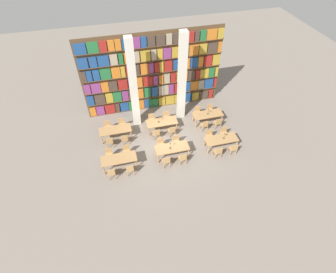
{
  "coord_description": "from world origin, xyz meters",
  "views": [
    {
      "loc": [
        -2.78,
        -11.09,
        11.9
      ],
      "look_at": [
        0.0,
        -0.12,
        0.67
      ],
      "focal_mm": 28.0,
      "sensor_mm": 36.0,
      "label": 1
    }
  ],
  "objects_px": {
    "reading_table_0": "(119,159)",
    "chair_2": "(130,169)",
    "chair_16": "(156,133)",
    "chair_14": "(125,139)",
    "chair_11": "(224,133)",
    "chair_20": "(204,125)",
    "chair_19": "(167,117)",
    "reading_table_1": "(172,148)",
    "reading_table_2": "(221,140)",
    "desk_lamp_0": "(170,144)",
    "chair_18": "(172,131)",
    "reading_table_5": "(208,115)",
    "chair_10": "(233,149)",
    "chair_12": "(110,141)",
    "desk_lamp_1": "(224,135)",
    "chair_0": "(111,173)",
    "chair_3": "(127,151)",
    "chair_6": "(183,158)",
    "chair_13": "(108,127)",
    "chair_9": "(210,136)",
    "chair_23": "(210,110)",
    "chair_1": "(109,154)",
    "chair_8": "(218,152)",
    "reading_table_4": "(162,123)",
    "chair_17": "(152,119)",
    "chair_5": "(161,144)",
    "chair_15": "(122,124)",
    "pillar_center": "(182,78)",
    "chair_21": "(198,112)",
    "desk_lamp_2": "(159,118)",
    "reading_table_3": "(115,130)",
    "pillar_left": "(133,85)",
    "desk_lamp_3": "(208,111)",
    "chair_7": "(176,141)"
  },
  "relations": [
    {
      "from": "chair_8",
      "to": "chair_14",
      "type": "height_order",
      "value": "same"
    },
    {
      "from": "chair_12",
      "to": "reading_table_3",
      "type": "bearing_deg",
      "value": 56.89
    },
    {
      "from": "chair_9",
      "to": "chair_15",
      "type": "distance_m",
      "value": 5.7
    },
    {
      "from": "chair_14",
      "to": "desk_lamp_1",
      "type": "bearing_deg",
      "value": -16.42
    },
    {
      "from": "chair_1",
      "to": "chair_13",
      "type": "xyz_separation_m",
      "value": [
        0.12,
        2.42,
        0.0
      ]
    },
    {
      "from": "pillar_left",
      "to": "desk_lamp_3",
      "type": "relative_size",
      "value": 13.82
    },
    {
      "from": "reading_table_2",
      "to": "chair_2",
      "type": "bearing_deg",
      "value": -172.71
    },
    {
      "from": "pillar_center",
      "to": "chair_20",
      "type": "xyz_separation_m",
      "value": [
        1.08,
        -1.85,
        -2.53
      ]
    },
    {
      "from": "chair_11",
      "to": "reading_table_5",
      "type": "relative_size",
      "value": 0.44
    },
    {
      "from": "chair_19",
      "to": "chair_15",
      "type": "bearing_deg",
      "value": -0.12
    },
    {
      "from": "reading_table_0",
      "to": "desk_lamp_1",
      "type": "xyz_separation_m",
      "value": [
        6.3,
        0.03,
        0.39
      ]
    },
    {
      "from": "reading_table_0",
      "to": "chair_19",
      "type": "bearing_deg",
      "value": 41.37
    },
    {
      "from": "reading_table_4",
      "to": "reading_table_3",
      "type": "bearing_deg",
      "value": 179.88
    },
    {
      "from": "desk_lamp_2",
      "to": "reading_table_5",
      "type": "xyz_separation_m",
      "value": [
        3.33,
        -0.01,
        -0.42
      ]
    },
    {
      "from": "chair_7",
      "to": "chair_5",
      "type": "bearing_deg",
      "value": 0.0
    },
    {
      "from": "chair_15",
      "to": "chair_21",
      "type": "relative_size",
      "value": 1.0
    },
    {
      "from": "desk_lamp_0",
      "to": "chair_9",
      "type": "relative_size",
      "value": 0.56
    },
    {
      "from": "chair_3",
      "to": "chair_20",
      "type": "height_order",
      "value": "same"
    },
    {
      "from": "chair_16",
      "to": "chair_14",
      "type": "bearing_deg",
      "value": 179.83
    },
    {
      "from": "reading_table_2",
      "to": "desk_lamp_0",
      "type": "bearing_deg",
      "value": -179.97
    },
    {
      "from": "chair_10",
      "to": "chair_12",
      "type": "height_order",
      "value": "same"
    },
    {
      "from": "chair_1",
      "to": "reading_table_1",
      "type": "height_order",
      "value": "chair_1"
    },
    {
      "from": "chair_8",
      "to": "reading_table_4",
      "type": "bearing_deg",
      "value": 130.86
    },
    {
      "from": "desk_lamp_0",
      "to": "chair_18",
      "type": "bearing_deg",
      "value": 72.04
    },
    {
      "from": "reading_table_4",
      "to": "chair_19",
      "type": "xyz_separation_m",
      "value": [
        0.5,
        0.69,
        -0.19
      ]
    },
    {
      "from": "reading_table_1",
      "to": "reading_table_2",
      "type": "xyz_separation_m",
      "value": [
        3.05,
        -0.04,
        0.0
      ]
    },
    {
      "from": "chair_6",
      "to": "chair_23",
      "type": "relative_size",
      "value": 1.0
    },
    {
      "from": "chair_3",
      "to": "chair_6",
      "type": "relative_size",
      "value": 1.0
    },
    {
      "from": "chair_3",
      "to": "chair_17",
      "type": "relative_size",
      "value": 1.0
    },
    {
      "from": "chair_5",
      "to": "reading_table_2",
      "type": "relative_size",
      "value": 0.44
    },
    {
      "from": "chair_10",
      "to": "chair_9",
      "type": "bearing_deg",
      "value": 125.12
    },
    {
      "from": "chair_11",
      "to": "chair_19",
      "type": "bearing_deg",
      "value": -37.25
    },
    {
      "from": "desk_lamp_0",
      "to": "reading_table_2",
      "type": "bearing_deg",
      "value": 0.03
    },
    {
      "from": "reading_table_0",
      "to": "chair_0",
      "type": "height_order",
      "value": "chair_0"
    },
    {
      "from": "reading_table_2",
      "to": "chair_12",
      "type": "bearing_deg",
      "value": 165.42
    },
    {
      "from": "chair_14",
      "to": "reading_table_4",
      "type": "height_order",
      "value": "chair_14"
    },
    {
      "from": "chair_11",
      "to": "reading_table_5",
      "type": "xyz_separation_m",
      "value": [
        -0.49,
        1.7,
        0.19
      ]
    },
    {
      "from": "reading_table_5",
      "to": "chair_14",
      "type": "bearing_deg",
      "value": -173.06
    },
    {
      "from": "chair_11",
      "to": "chair_13",
      "type": "height_order",
      "value": "same"
    },
    {
      "from": "desk_lamp_1",
      "to": "desk_lamp_0",
      "type": "bearing_deg",
      "value": -179.99
    },
    {
      "from": "reading_table_1",
      "to": "reading_table_2",
      "type": "bearing_deg",
      "value": -0.7
    },
    {
      "from": "chair_2",
      "to": "reading_table_2",
      "type": "height_order",
      "value": "chair_2"
    },
    {
      "from": "chair_19",
      "to": "pillar_left",
      "type": "bearing_deg",
      "value": -13.68
    },
    {
      "from": "reading_table_0",
      "to": "chair_2",
      "type": "distance_m",
      "value": 0.87
    },
    {
      "from": "chair_12",
      "to": "chair_23",
      "type": "xyz_separation_m",
      "value": [
        7.04,
        1.38,
        0.0
      ]
    },
    {
      "from": "chair_16",
      "to": "chair_20",
      "type": "height_order",
      "value": "same"
    },
    {
      "from": "reading_table_5",
      "to": "chair_23",
      "type": "distance_m",
      "value": 0.85
    },
    {
      "from": "chair_2",
      "to": "chair_16",
      "type": "xyz_separation_m",
      "value": [
        2.01,
        2.42,
        0.0
      ]
    },
    {
      "from": "chair_0",
      "to": "chair_15",
      "type": "distance_m",
      "value": 3.94
    },
    {
      "from": "chair_11",
      "to": "chair_20",
      "type": "relative_size",
      "value": 1.0
    }
  ]
}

